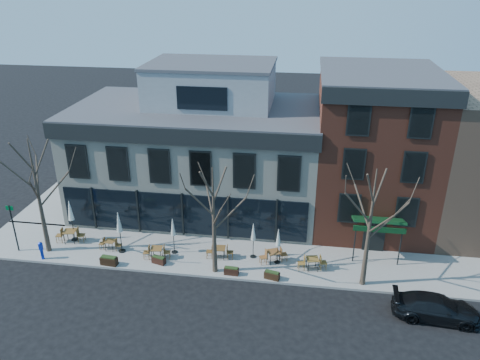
# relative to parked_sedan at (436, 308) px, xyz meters

# --- Properties ---
(ground) EXTENTS (120.00, 120.00, 0.00)m
(ground) POSITION_rel_parked_sedan_xyz_m (-15.65, 6.24, -0.67)
(ground) COLOR black
(ground) RESTS_ON ground
(sidewalk_front) EXTENTS (33.50, 4.70, 0.15)m
(sidewalk_front) POSITION_rel_parked_sedan_xyz_m (-12.40, 4.09, -0.59)
(sidewalk_front) COLOR gray
(sidewalk_front) RESTS_ON ground
(sidewalk_side) EXTENTS (4.50, 12.00, 0.15)m
(sidewalk_side) POSITION_rel_parked_sedan_xyz_m (-26.90, 12.24, -0.59)
(sidewalk_side) COLOR gray
(sidewalk_side) RESTS_ON ground
(corner_building) EXTENTS (18.39, 10.39, 11.10)m
(corner_building) POSITION_rel_parked_sedan_xyz_m (-15.57, 11.31, 4.06)
(corner_building) COLOR beige
(corner_building) RESTS_ON ground
(red_brick_building) EXTENTS (8.20, 11.78, 11.18)m
(red_brick_building) POSITION_rel_parked_sedan_xyz_m (-2.65, 11.22, 4.97)
(red_brick_building) COLOR brown
(red_brick_building) RESTS_ON ground
(tree_corner) EXTENTS (3.93, 3.98, 7.92)m
(tree_corner) POSITION_rel_parked_sedan_xyz_m (-24.13, 3.03, 3.58)
(tree_corner) COLOR #382B21
(tree_corner) RESTS_ON sidewalk_front
(tree_mid) EXTENTS (3.50, 3.55, 7.04)m
(tree_mid) POSITION_rel_parked_sedan_xyz_m (-12.64, 2.33, 3.13)
(tree_mid) COLOR #382B21
(tree_mid) RESTS_ON sidewalk_front
(tree_right) EXTENTS (3.72, 3.77, 7.48)m
(tree_right) POSITION_rel_parked_sedan_xyz_m (-3.64, 2.33, 3.35)
(tree_right) COLOR #382B21
(tree_right) RESTS_ON sidewalk_front
(sign_pole) EXTENTS (0.50, 0.10, 3.40)m
(sign_pole) POSITION_rel_parked_sedan_xyz_m (-26.15, 2.74, 1.41)
(sign_pole) COLOR black
(sign_pole) RESTS_ON sidewalk_front
(parked_sedan) EXTENTS (4.72, 2.18, 1.34)m
(parked_sedan) POSITION_rel_parked_sedan_xyz_m (0.00, 0.00, 0.00)
(parked_sedan) COLOR black
(parked_sedan) RESTS_ON ground
(call_box) EXTENTS (0.26, 0.26, 1.30)m
(call_box) POSITION_rel_parked_sedan_xyz_m (-24.02, 2.04, 0.17)
(call_box) COLOR #0D27AB
(call_box) RESTS_ON sidewalk_front
(cafe_set_0) EXTENTS (2.05, 0.92, 1.05)m
(cafe_set_0) POSITION_rel_parked_sedan_xyz_m (-23.18, 4.29, 0.02)
(cafe_set_0) COLOR brown
(cafe_set_0) RESTS_ON sidewalk_front
(cafe_set_1) EXTENTS (1.60, 0.66, 0.84)m
(cafe_set_1) POSITION_rel_parked_sedan_xyz_m (-20.07, 3.74, -0.09)
(cafe_set_1) COLOR brown
(cafe_set_1) RESTS_ON sidewalk_front
(cafe_set_2) EXTENTS (1.84, 0.82, 0.95)m
(cafe_set_2) POSITION_rel_parked_sedan_xyz_m (-16.66, 3.18, -0.03)
(cafe_set_2) COLOR brown
(cafe_set_2) RESTS_ON sidewalk_front
(cafe_set_3) EXTENTS (1.82, 0.77, 0.95)m
(cafe_set_3) POSITION_rel_parked_sedan_xyz_m (-12.61, 3.80, -0.03)
(cafe_set_3) COLOR brown
(cafe_set_3) RESTS_ON sidewalk_front
(cafe_set_4) EXTENTS (1.89, 1.16, 0.98)m
(cafe_set_4) POSITION_rel_parked_sedan_xyz_m (-9.12, 3.83, -0.01)
(cafe_set_4) COLOR brown
(cafe_set_4) RESTS_ON sidewalk_front
(cafe_set_5) EXTENTS (1.90, 0.88, 0.98)m
(cafe_set_5) POSITION_rel_parked_sedan_xyz_m (-6.65, 3.39, -0.02)
(cafe_set_5) COLOR brown
(cafe_set_5) RESTS_ON sidewalk_front
(umbrella_0) EXTENTS (0.48, 0.48, 3.02)m
(umbrella_0) POSITION_rel_parked_sedan_xyz_m (-23.06, 4.57, 1.61)
(umbrella_0) COLOR black
(umbrella_0) RESTS_ON sidewalk_front
(umbrella_1) EXTENTS (0.47, 0.47, 2.94)m
(umbrella_1) POSITION_rel_parked_sedan_xyz_m (-19.23, 3.62, 1.56)
(umbrella_1) COLOR black
(umbrella_1) RESTS_ON sidewalk_front
(umbrella_2) EXTENTS (0.41, 0.41, 2.56)m
(umbrella_2) POSITION_rel_parked_sedan_xyz_m (-15.73, 4.01, 1.29)
(umbrella_2) COLOR black
(umbrella_2) RESTS_ON sidewalk_front
(umbrella_3) EXTENTS (0.40, 0.40, 2.49)m
(umbrella_3) POSITION_rel_parked_sedan_xyz_m (-10.48, 4.24, 1.24)
(umbrella_3) COLOR black
(umbrella_3) RESTS_ON sidewalk_front
(umbrella_4) EXTENTS (0.39, 0.39, 2.46)m
(umbrella_4) POSITION_rel_parked_sedan_xyz_m (-8.85, 3.82, 1.22)
(umbrella_4) COLOR black
(umbrella_4) RESTS_ON sidewalk_front
(planter_0) EXTENTS (1.11, 0.51, 0.60)m
(planter_0) POSITION_rel_parked_sedan_xyz_m (-19.47, 2.04, -0.22)
(planter_0) COLOR black
(planter_0) RESTS_ON sidewalk_front
(planter_1) EXTENTS (0.95, 0.59, 0.50)m
(planter_1) POSITION_rel_parked_sedan_xyz_m (-16.38, 2.63, -0.27)
(planter_1) COLOR black
(planter_1) RESTS_ON sidewalk_front
(planter_2) EXTENTS (0.91, 0.40, 0.50)m
(planter_2) POSITION_rel_parked_sedan_xyz_m (-11.58, 2.13, -0.27)
(planter_2) COLOR black
(planter_2) RESTS_ON sidewalk_front
(planter_3) EXTENTS (0.98, 0.58, 0.52)m
(planter_3) POSITION_rel_parked_sedan_xyz_m (-9.06, 2.04, -0.26)
(planter_3) COLOR black
(planter_3) RESTS_ON sidewalk_front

